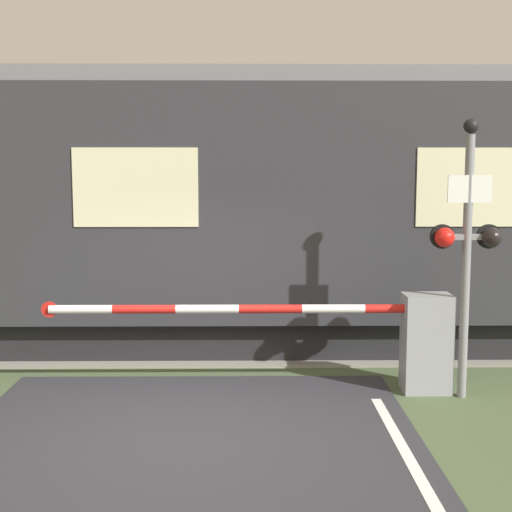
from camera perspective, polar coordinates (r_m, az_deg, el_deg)
The scene contains 5 objects.
ground_plane at distance 8.01m, azimuth -5.25°, elevation -13.79°, with size 80.00×80.00×0.00m, color #475638.
track_bed at distance 11.88m, azimuth -3.69°, elevation -6.70°, with size 36.00×3.20×0.13m.
train at distance 11.64m, azimuth -8.40°, elevation 3.73°, with size 17.44×3.11×4.28m.
crossing_barrier at distance 9.29m, azimuth 11.33°, elevation -6.43°, with size 5.18×0.44×1.26m.
signal_post at distance 9.04m, azimuth 16.54°, elevation 1.12°, with size 0.87×0.26×3.44m.
Camera 1 is at (0.63, -7.46, 2.85)m, focal length 50.00 mm.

